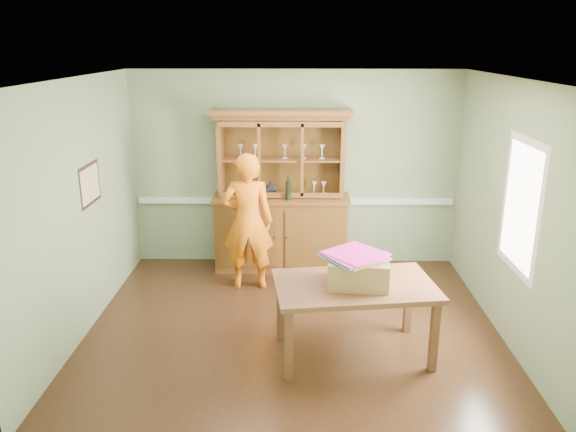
{
  "coord_description": "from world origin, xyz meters",
  "views": [
    {
      "loc": [
        0.06,
        -5.62,
        3.04
      ],
      "look_at": [
        -0.06,
        0.4,
        1.17
      ],
      "focal_mm": 35.0,
      "sensor_mm": 36.0,
      "label": 1
    }
  ],
  "objects_px": {
    "dining_table": "(354,292)",
    "person": "(248,222)",
    "cardboard_box": "(358,271)",
    "china_hutch": "(281,214)"
  },
  "relations": [
    {
      "from": "china_hutch",
      "to": "cardboard_box",
      "type": "distance_m",
      "value": 2.47
    },
    {
      "from": "china_hutch",
      "to": "person",
      "type": "height_order",
      "value": "china_hutch"
    },
    {
      "from": "dining_table",
      "to": "person",
      "type": "relative_size",
      "value": 0.95
    },
    {
      "from": "dining_table",
      "to": "person",
      "type": "bearing_deg",
      "value": 118.17
    },
    {
      "from": "person",
      "to": "cardboard_box",
      "type": "bearing_deg",
      "value": 124.06
    },
    {
      "from": "cardboard_box",
      "to": "person",
      "type": "height_order",
      "value": "person"
    },
    {
      "from": "dining_table",
      "to": "person",
      "type": "distance_m",
      "value": 2.03
    },
    {
      "from": "dining_table",
      "to": "china_hutch",
      "type": "bearing_deg",
      "value": 101.04
    },
    {
      "from": "cardboard_box",
      "to": "person",
      "type": "xyz_separation_m",
      "value": [
        -1.22,
        1.65,
        -0.03
      ]
    },
    {
      "from": "cardboard_box",
      "to": "person",
      "type": "bearing_deg",
      "value": 126.48
    }
  ]
}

